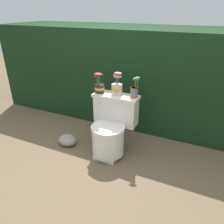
% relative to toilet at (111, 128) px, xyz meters
% --- Properties ---
extents(ground_plane, '(12.00, 12.00, 0.00)m').
position_rel_toilet_xyz_m(ground_plane, '(-0.06, -0.13, -0.32)').
color(ground_plane, brown).
extents(hedge_backdrop, '(4.21, 1.04, 1.31)m').
position_rel_toilet_xyz_m(hedge_backdrop, '(-0.06, 1.06, 0.34)').
color(hedge_backdrop, black).
rests_on(hedge_backdrop, ground).
extents(toilet, '(0.52, 0.50, 0.67)m').
position_rel_toilet_xyz_m(toilet, '(0.00, 0.00, 0.00)').
color(toilet, silver).
rests_on(toilet, ground).
extents(potted_plant_left, '(0.12, 0.11, 0.23)m').
position_rel_toilet_xyz_m(potted_plant_left, '(-0.20, 0.12, 0.44)').
color(potted_plant_left, '#262628').
rests_on(potted_plant_left, toilet).
extents(potted_plant_midleft, '(0.12, 0.12, 0.25)m').
position_rel_toilet_xyz_m(potted_plant_midleft, '(0.00, 0.15, 0.45)').
color(potted_plant_midleft, beige).
rests_on(potted_plant_midleft, toilet).
extents(potted_plant_middle, '(0.10, 0.09, 0.23)m').
position_rel_toilet_xyz_m(potted_plant_middle, '(0.21, 0.14, 0.43)').
color(potted_plant_middle, '#9E5638').
rests_on(potted_plant_middle, toilet).
extents(garden_stone, '(0.23, 0.19, 0.13)m').
position_rel_toilet_xyz_m(garden_stone, '(-0.55, -0.10, -0.25)').
color(garden_stone, gray).
rests_on(garden_stone, ground).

